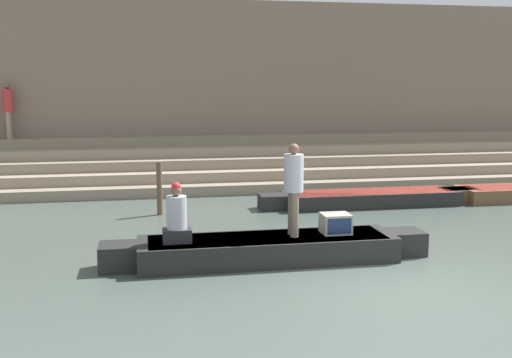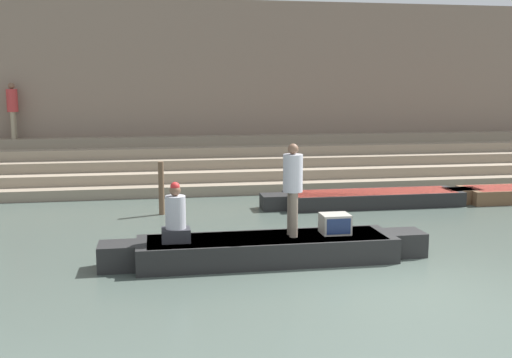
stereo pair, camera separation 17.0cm
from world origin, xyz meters
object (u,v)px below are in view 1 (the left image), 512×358
at_px(person_on_steps, 8,107).
at_px(moored_boat_shore, 371,198).
at_px(rowboat_main, 268,248).
at_px(mooring_post, 159,188).
at_px(person_standing, 294,183).
at_px(person_rowing, 177,218).
at_px(tv_set, 336,223).

bearing_deg(person_on_steps, moored_boat_shore, 147.63).
distance_m(rowboat_main, mooring_post, 4.84).
height_order(person_standing, mooring_post, person_standing).
xyz_separation_m(mooring_post, person_on_steps, (-4.50, 4.92, 1.90)).
bearing_deg(mooring_post, person_on_steps, 132.43).
bearing_deg(mooring_post, person_rowing, -87.56).
height_order(tv_set, moored_boat_shore, tv_set).
relative_size(tv_set, mooring_post, 0.40).
bearing_deg(tv_set, moored_boat_shore, 59.55).
relative_size(person_standing, tv_set, 3.22).
bearing_deg(person_on_steps, person_rowing, 109.24).
xyz_separation_m(moored_boat_shore, person_on_steps, (-10.17, 4.76, 2.36)).
relative_size(moored_boat_shore, person_on_steps, 3.50).
relative_size(rowboat_main, person_rowing, 5.62).
relative_size(rowboat_main, tv_set, 11.37).
xyz_separation_m(person_standing, tv_set, (0.84, 0.03, -0.80)).
distance_m(person_rowing, person_on_steps, 10.64).
relative_size(tv_set, moored_boat_shore, 0.09).
bearing_deg(mooring_post, person_standing, -62.07).
xyz_separation_m(person_standing, person_on_steps, (-6.84, 9.34, 1.12)).
height_order(person_rowing, person_on_steps, person_on_steps).
distance_m(rowboat_main, tv_set, 1.38).
distance_m(moored_boat_shore, person_on_steps, 11.47).
bearing_deg(person_rowing, moored_boat_shore, 27.17).
xyz_separation_m(tv_set, mooring_post, (-3.18, 4.39, 0.02)).
distance_m(person_standing, tv_set, 1.16).
bearing_deg(person_standing, tv_set, -7.16).
height_order(rowboat_main, person_on_steps, person_on_steps).
bearing_deg(moored_boat_shore, person_standing, -121.19).
height_order(tv_set, mooring_post, mooring_post).
bearing_deg(rowboat_main, person_on_steps, 123.24).
bearing_deg(mooring_post, rowboat_main, -67.30).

